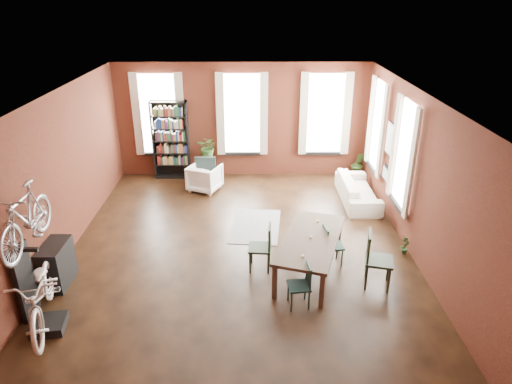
{
  "coord_description": "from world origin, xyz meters",
  "views": [
    {
      "loc": [
        0.27,
        -7.94,
        4.95
      ],
      "look_at": [
        0.35,
        0.6,
        1.15
      ],
      "focal_mm": 32.0,
      "sensor_mm": 36.0,
      "label": 1
    }
  ],
  "objects_px": {
    "dining_table": "(310,255)",
    "cream_sofa": "(358,186)",
    "dining_chair_a": "(299,286)",
    "bookshelf": "(171,140)",
    "white_armchair": "(205,176)",
    "plant_stand": "(209,169)",
    "bike_trainer": "(49,325)",
    "dining_chair_d": "(333,245)",
    "dining_chair_b": "(260,248)",
    "console_table": "(57,264)",
    "bicycle_floor": "(36,269)",
    "dining_chair_c": "(379,260)"
  },
  "relations": [
    {
      "from": "dining_table",
      "to": "cream_sofa",
      "type": "relative_size",
      "value": 1.03
    },
    {
      "from": "dining_chair_a",
      "to": "bookshelf",
      "type": "height_order",
      "value": "bookshelf"
    },
    {
      "from": "dining_table",
      "to": "cream_sofa",
      "type": "height_order",
      "value": "cream_sofa"
    },
    {
      "from": "dining_chair_a",
      "to": "bookshelf",
      "type": "xyz_separation_m",
      "value": [
        -3.05,
        5.89,
        0.7
      ]
    },
    {
      "from": "white_armchair",
      "to": "plant_stand",
      "type": "bearing_deg",
      "value": -70.76
    },
    {
      "from": "bookshelf",
      "to": "bike_trainer",
      "type": "height_order",
      "value": "bookshelf"
    },
    {
      "from": "dining_chair_d",
      "to": "plant_stand",
      "type": "relative_size",
      "value": 1.32
    },
    {
      "from": "dining_chair_b",
      "to": "cream_sofa",
      "type": "relative_size",
      "value": 0.44
    },
    {
      "from": "bookshelf",
      "to": "white_armchair",
      "type": "height_order",
      "value": "bookshelf"
    },
    {
      "from": "white_armchair",
      "to": "console_table",
      "type": "xyz_separation_m",
      "value": [
        -2.28,
        -4.24,
        0.01
      ]
    },
    {
      "from": "dining_chair_d",
      "to": "bookshelf",
      "type": "xyz_separation_m",
      "value": [
        -3.83,
        4.6,
        0.69
      ]
    },
    {
      "from": "cream_sofa",
      "to": "bike_trainer",
      "type": "height_order",
      "value": "cream_sofa"
    },
    {
      "from": "bicycle_floor",
      "to": "dining_chair_a",
      "type": "bearing_deg",
      "value": -8.51
    },
    {
      "from": "cream_sofa",
      "to": "dining_chair_c",
      "type": "bearing_deg",
      "value": 173.46
    },
    {
      "from": "dining_chair_a",
      "to": "dining_chair_d",
      "type": "distance_m",
      "value": 1.51
    },
    {
      "from": "bookshelf",
      "to": "plant_stand",
      "type": "xyz_separation_m",
      "value": [
        1.04,
        -0.15,
        -0.79
      ]
    },
    {
      "from": "console_table",
      "to": "white_armchair",
      "type": "bearing_deg",
      "value": 61.72
    },
    {
      "from": "cream_sofa",
      "to": "dining_table",
      "type": "bearing_deg",
      "value": 153.33
    },
    {
      "from": "dining_chair_d",
      "to": "bicycle_floor",
      "type": "distance_m",
      "value": 5.2
    },
    {
      "from": "cream_sofa",
      "to": "dining_chair_a",
      "type": "bearing_deg",
      "value": 155.61
    },
    {
      "from": "dining_chair_a",
      "to": "dining_chair_b",
      "type": "height_order",
      "value": "dining_chair_b"
    },
    {
      "from": "white_armchair",
      "to": "dining_chair_d",
      "type": "bearing_deg",
      "value": 149.97
    },
    {
      "from": "white_armchair",
      "to": "cream_sofa",
      "type": "relative_size",
      "value": 0.38
    },
    {
      "from": "dining_chair_a",
      "to": "bicycle_floor",
      "type": "bearing_deg",
      "value": -88.54
    },
    {
      "from": "cream_sofa",
      "to": "bike_trainer",
      "type": "distance_m",
      "value": 7.6
    },
    {
      "from": "bike_trainer",
      "to": "plant_stand",
      "type": "xyz_separation_m",
      "value": [
        2.02,
        6.3,
        0.24
      ]
    },
    {
      "from": "dining_table",
      "to": "console_table",
      "type": "xyz_separation_m",
      "value": [
        -4.63,
        -0.32,
        0.03
      ]
    },
    {
      "from": "dining_chair_a",
      "to": "dining_chair_c",
      "type": "xyz_separation_m",
      "value": [
        1.49,
        0.57,
        0.13
      ]
    },
    {
      "from": "dining_chair_c",
      "to": "console_table",
      "type": "height_order",
      "value": "dining_chair_c"
    },
    {
      "from": "dining_chair_a",
      "to": "dining_chair_d",
      "type": "xyz_separation_m",
      "value": [
        0.78,
        1.29,
        0.01
      ]
    },
    {
      "from": "bicycle_floor",
      "to": "cream_sofa",
      "type": "bearing_deg",
      "value": 22.31
    },
    {
      "from": "cream_sofa",
      "to": "bicycle_floor",
      "type": "bearing_deg",
      "value": 128.74
    },
    {
      "from": "dining_chair_c",
      "to": "console_table",
      "type": "distance_m",
      "value": 5.82
    },
    {
      "from": "bookshelf",
      "to": "console_table",
      "type": "distance_m",
      "value": 5.4
    },
    {
      "from": "dining_chair_c",
      "to": "bicycle_floor",
      "type": "relative_size",
      "value": 0.53
    },
    {
      "from": "dining_chair_d",
      "to": "cream_sofa",
      "type": "bearing_deg",
      "value": -29.33
    },
    {
      "from": "dining_chair_d",
      "to": "white_armchair",
      "type": "relative_size",
      "value": 1.04
    },
    {
      "from": "dining_chair_c",
      "to": "bookshelf",
      "type": "distance_m",
      "value": 7.01
    },
    {
      "from": "dining_chair_b",
      "to": "dining_chair_a",
      "type": "bearing_deg",
      "value": 34.51
    },
    {
      "from": "cream_sofa",
      "to": "white_armchair",
      "type": "bearing_deg",
      "value": 79.35
    },
    {
      "from": "dining_table",
      "to": "dining_chair_a",
      "type": "relative_size",
      "value": 2.72
    },
    {
      "from": "dining_chair_a",
      "to": "dining_chair_c",
      "type": "height_order",
      "value": "dining_chair_c"
    },
    {
      "from": "dining_chair_d",
      "to": "bookshelf",
      "type": "bearing_deg",
      "value": 31.57
    },
    {
      "from": "dining_chair_a",
      "to": "dining_chair_b",
      "type": "distance_m",
      "value": 1.31
    },
    {
      "from": "console_table",
      "to": "dining_chair_b",
      "type": "bearing_deg",
      "value": 6.85
    },
    {
      "from": "bike_trainer",
      "to": "console_table",
      "type": "relative_size",
      "value": 0.63
    },
    {
      "from": "white_armchair",
      "to": "bike_trainer",
      "type": "xyz_separation_m",
      "value": [
        -1.98,
        -5.49,
        -0.32
      ]
    },
    {
      "from": "dining_chair_b",
      "to": "bicycle_floor",
      "type": "distance_m",
      "value": 3.84
    },
    {
      "from": "console_table",
      "to": "plant_stand",
      "type": "xyz_separation_m",
      "value": [
        2.32,
        5.05,
        -0.09
      ]
    },
    {
      "from": "dining_chair_b",
      "to": "dining_chair_d",
      "type": "distance_m",
      "value": 1.43
    }
  ]
}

